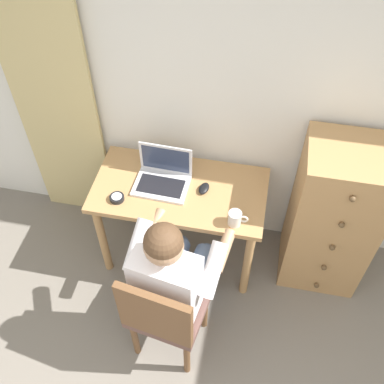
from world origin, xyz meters
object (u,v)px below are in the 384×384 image
at_px(chair, 164,313).
at_px(desk_clock, 117,198).
at_px(coffee_mug, 235,218).
at_px(dresser, 332,217).
at_px(desk, 180,200).
at_px(person_seated, 175,270).
at_px(laptop, 163,176).
at_px(computer_mouse, 204,188).

relative_size(chair, desk_clock, 9.78).
bearing_deg(desk_clock, coffee_mug, -3.16).
relative_size(dresser, desk_clock, 12.85).
relative_size(desk, dresser, 0.95).
distance_m(desk, dresser, 0.99).
relative_size(chair, coffee_mug, 7.33).
xyz_separation_m(desk, person_seated, (0.09, -0.55, 0.07)).
relative_size(person_seated, desk_clock, 13.31).
height_order(laptop, computer_mouse, laptop).
relative_size(chair, computer_mouse, 8.80).
distance_m(desk, computer_mouse, 0.21).
height_order(chair, computer_mouse, chair).
distance_m(chair, desk_clock, 0.75).
xyz_separation_m(person_seated, coffee_mug, (0.29, 0.35, 0.10)).
xyz_separation_m(chair, laptop, (-0.18, 0.77, 0.29)).
height_order(dresser, laptop, dresser).
height_order(dresser, computer_mouse, dresser).
distance_m(dresser, chair, 1.23).
bearing_deg(computer_mouse, dresser, 15.65).
xyz_separation_m(desk, chair, (0.06, -0.73, -0.11)).
height_order(person_seated, desk_clock, person_seated).
xyz_separation_m(dresser, coffee_mug, (-0.60, -0.28, 0.20)).
bearing_deg(person_seated, desk, 99.32).
relative_size(laptop, computer_mouse, 3.48).
bearing_deg(chair, computer_mouse, 83.23).
relative_size(desk, laptop, 3.16).
bearing_deg(desk, coffee_mug, -28.51).
xyz_separation_m(computer_mouse, coffee_mug, (0.23, -0.22, 0.03)).
relative_size(desk, person_seated, 0.92).
bearing_deg(desk, computer_mouse, 5.46).
relative_size(desk_clock, coffee_mug, 0.75).
distance_m(desk, person_seated, 0.57).
xyz_separation_m(laptop, desk_clock, (-0.25, -0.20, -0.04)).
distance_m(chair, computer_mouse, 0.80).
distance_m(laptop, desk_clock, 0.32).
bearing_deg(chair, dresser, 41.47).
bearing_deg(computer_mouse, laptop, -172.57).
bearing_deg(person_seated, computer_mouse, 83.69).
height_order(dresser, coffee_mug, dresser).
height_order(desk, chair, chair).
xyz_separation_m(person_seated, laptop, (-0.21, 0.59, 0.10)).
bearing_deg(dresser, person_seated, -144.75).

